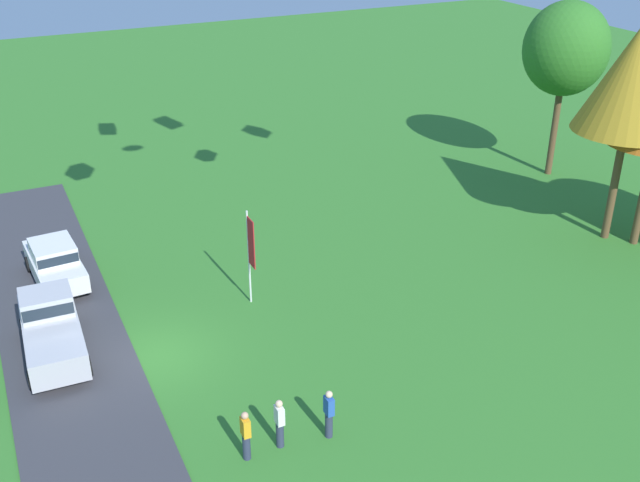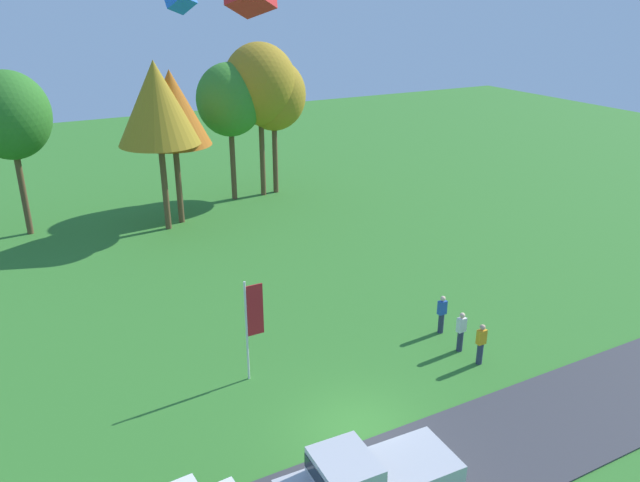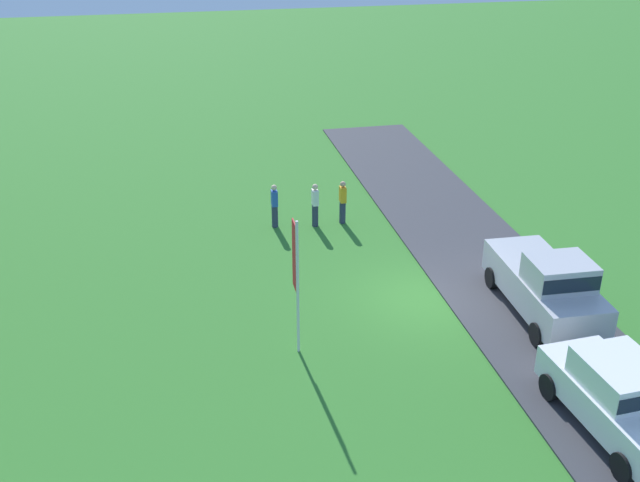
# 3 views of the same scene
# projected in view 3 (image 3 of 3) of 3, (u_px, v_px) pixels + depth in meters

# --- Properties ---
(ground_plane) EXTENTS (120.00, 120.00, 0.00)m
(ground_plane) POSITION_uv_depth(u_px,v_px,m) (423.00, 298.00, 23.69)
(ground_plane) COLOR #337528
(pavement_strip) EXTENTS (36.00, 4.40, 0.06)m
(pavement_strip) POSITION_uv_depth(u_px,v_px,m) (506.00, 288.00, 24.21)
(pavement_strip) COLOR #38383D
(pavement_strip) RESTS_ON ground
(car_sedan_far_end) EXTENTS (4.51, 2.19, 1.84)m
(car_sedan_far_end) POSITION_uv_depth(u_px,v_px,m) (619.00, 395.00, 17.55)
(car_sedan_far_end) COLOR white
(car_sedan_far_end) RESTS_ON ground
(car_pickup_near_entrance) EXTENTS (5.06, 2.18, 2.14)m
(car_pickup_near_entrance) POSITION_uv_depth(u_px,v_px,m) (547.00, 284.00, 22.25)
(car_pickup_near_entrance) COLOR #B7B7BC
(car_pickup_near_entrance) RESTS_ON ground
(person_on_lawn) EXTENTS (0.36, 0.24, 1.71)m
(person_on_lawn) POSITION_uv_depth(u_px,v_px,m) (275.00, 206.00, 28.24)
(person_on_lawn) COLOR #2D334C
(person_on_lawn) RESTS_ON ground
(person_beside_suv) EXTENTS (0.36, 0.24, 1.71)m
(person_beside_suv) POSITION_uv_depth(u_px,v_px,m) (315.00, 205.00, 28.31)
(person_beside_suv) COLOR #2D334C
(person_beside_suv) RESTS_ON ground
(person_watching_sky) EXTENTS (0.36, 0.24, 1.71)m
(person_watching_sky) POSITION_uv_depth(u_px,v_px,m) (343.00, 202.00, 28.57)
(person_watching_sky) COLOR #2D334C
(person_watching_sky) RESTS_ON ground
(flag_banner) EXTENTS (0.71, 0.08, 4.01)m
(flag_banner) POSITION_uv_depth(u_px,v_px,m) (296.00, 267.00, 20.15)
(flag_banner) COLOR silver
(flag_banner) RESTS_ON ground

